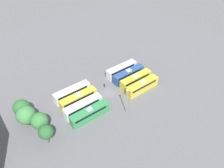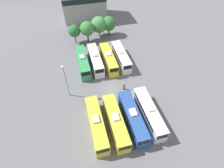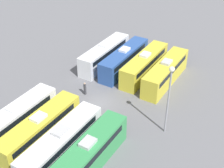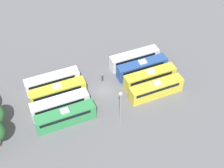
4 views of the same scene
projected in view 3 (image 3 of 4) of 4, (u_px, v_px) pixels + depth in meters
name	position (u px, v px, depth m)	size (l,w,h in m)	color
ground_plane	(99.00, 103.00, 40.74)	(118.19, 118.19, 0.00)	slate
bus_0	(166.00, 72.00, 44.08)	(2.45, 11.23, 3.50)	gold
bus_1	(145.00, 64.00, 45.94)	(2.45, 11.23, 3.50)	gold
bus_2	(124.00, 59.00, 47.33)	(2.45, 11.23, 3.50)	#284C93
bus_3	(105.00, 54.00, 48.72)	(2.45, 11.23, 3.50)	silver
bus_4	(88.00, 155.00, 30.66)	(2.45, 11.23, 3.50)	#338C4C
bus_5	(62.00, 143.00, 32.02)	(2.45, 11.23, 3.50)	silver
bus_6	(40.00, 129.00, 33.89)	(2.45, 11.23, 3.50)	gold
bus_7	(16.00, 119.00, 35.28)	(2.45, 11.23, 3.50)	white
worker_person	(85.00, 89.00, 42.05)	(0.36, 0.36, 1.83)	#333338
light_pole	(169.00, 90.00, 33.03)	(0.60, 0.60, 8.62)	gray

